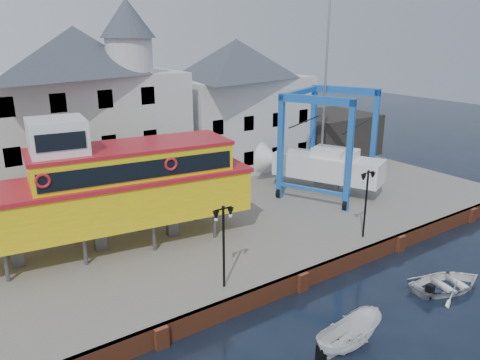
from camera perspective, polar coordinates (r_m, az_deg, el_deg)
ground at (r=25.17m, az=7.48°, el=-13.16°), size 140.00×140.00×0.00m
hardstanding at (r=32.98m, az=-5.43°, el=-4.37°), size 44.00×22.00×1.00m
quay_wall at (r=24.98m, az=7.37°, el=-12.08°), size 44.00×0.47×1.00m
building_white_main at (r=35.97m, az=-18.57°, el=8.00°), size 14.00×8.30×14.00m
building_white_right at (r=42.59m, az=-0.44°, el=9.28°), size 12.00×8.00×11.20m
shed_dark at (r=48.11m, az=10.86°, el=5.59°), size 8.00×7.00×4.00m
lamp_post_left at (r=21.90m, az=-2.03°, el=-5.65°), size 1.12×0.32×4.20m
lamp_post_right at (r=28.24m, az=15.24°, el=-0.83°), size 1.12×0.32×4.20m
tour_boat at (r=26.71m, az=-17.15°, el=-1.11°), size 17.91×6.42×7.63m
travel_lift at (r=36.35m, az=9.35°, el=2.52°), size 8.53×9.97×14.83m
motorboat_a at (r=21.65m, az=13.01°, el=-19.25°), size 3.76×1.55×1.43m
motorboat_b at (r=27.33m, az=23.92°, el=-12.01°), size 4.74×3.87×0.86m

